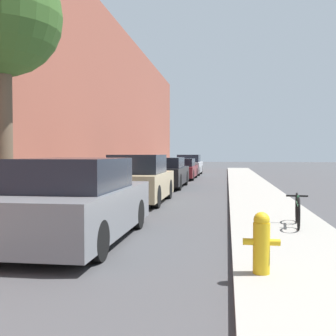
{
  "coord_description": "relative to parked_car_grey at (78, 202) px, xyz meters",
  "views": [
    {
      "loc": [
        1.81,
        0.54,
        1.58
      ],
      "look_at": [
        0.32,
        11.04,
        1.2
      ],
      "focal_mm": 44.3,
      "sensor_mm": 36.0,
      "label": 1
    }
  ],
  "objects": [
    {
      "name": "fire_hydrant",
      "position": [
        3.05,
        -1.97,
        -0.19
      ],
      "size": [
        0.44,
        0.2,
        0.75
      ],
      "color": "gold",
      "rests_on": "sidewalk_right"
    },
    {
      "name": "building_facade_left",
      "position": [
        -3.43,
        8.42,
        3.54
      ],
      "size": [
        0.7,
        52.0,
        8.47
      ],
      "color": "brown",
      "rests_on": "ground"
    },
    {
      "name": "parked_car_black",
      "position": [
        -0.12,
        11.71,
        -0.03
      ],
      "size": [
        1.69,
        4.61,
        1.38
      ],
      "color": "black",
      "rests_on": "ground"
    },
    {
      "name": "street_tree_near",
      "position": [
        -2.26,
        1.5,
        3.8
      ],
      "size": [
        2.64,
        2.64,
        5.78
      ],
      "color": "brown",
      "rests_on": "sidewalk_left"
    },
    {
      "name": "parked_car_champagne",
      "position": [
        -0.12,
        5.82,
        0.02
      ],
      "size": [
        1.7,
        4.01,
        1.53
      ],
      "color": "black",
      "rests_on": "ground"
    },
    {
      "name": "bicycle",
      "position": [
        4.04,
        1.46,
        -0.25
      ],
      "size": [
        0.44,
        1.53,
        0.63
      ],
      "rotation": [
        0.0,
        0.0,
        -0.12
      ],
      "color": "black",
      "rests_on": "sidewalk_right"
    },
    {
      "name": "sidewalk_right",
      "position": [
        3.72,
        8.42,
        -0.64
      ],
      "size": [
        2.0,
        52.0,
        0.12
      ],
      "color": "gray",
      "rests_on": "ground"
    },
    {
      "name": "parked_car_silver",
      "position": [
        -0.08,
        23.09,
        -0.0
      ],
      "size": [
        1.73,
        4.45,
        1.46
      ],
      "color": "black",
      "rests_on": "ground"
    },
    {
      "name": "parked_car_maroon",
      "position": [
        -0.09,
        17.92,
        -0.1
      ],
      "size": [
        1.71,
        4.46,
        1.25
      ],
      "color": "black",
      "rests_on": "ground"
    },
    {
      "name": "ground_plane",
      "position": [
        0.82,
        8.42,
        -0.7
      ],
      "size": [
        120.0,
        120.0,
        0.0
      ],
      "primitive_type": "plane",
      "color": "#3D3D3F"
    },
    {
      "name": "parked_car_grey",
      "position": [
        0.0,
        0.0,
        0.0
      ],
      "size": [
        1.76,
        4.3,
        1.49
      ],
      "color": "black",
      "rests_on": "ground"
    },
    {
      "name": "sidewalk_left",
      "position": [
        -2.08,
        8.42,
        -0.64
      ],
      "size": [
        2.0,
        52.0,
        0.12
      ],
      "color": "gray",
      "rests_on": "ground"
    }
  ]
}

